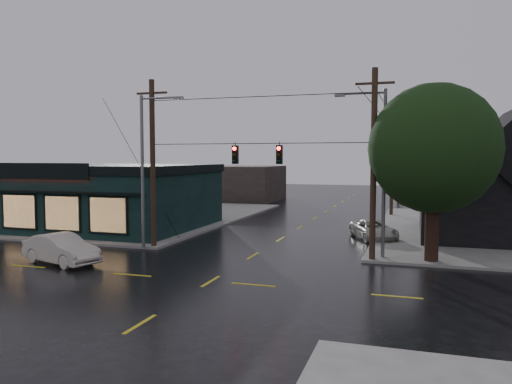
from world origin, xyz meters
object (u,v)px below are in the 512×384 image
(sedan_cream, at_px, (61,249))
(suv_silver, at_px, (374,230))
(utility_pole_nw, at_px, (154,248))
(corner_tree, at_px, (434,149))
(utility_pole_ne, at_px, (372,262))

(sedan_cream, xyz_separation_m, suv_silver, (14.85, 12.89, -0.12))
(utility_pole_nw, distance_m, sedan_cream, 5.98)
(corner_tree, height_order, sedan_cream, corner_tree)
(utility_pole_nw, xyz_separation_m, sedan_cream, (-2.35, -5.45, 0.77))
(corner_tree, height_order, utility_pole_ne, corner_tree)
(utility_pole_ne, xyz_separation_m, sedan_cream, (-15.35, -5.45, 0.77))
(utility_pole_nw, bearing_deg, utility_pole_ne, 0.00)
(corner_tree, bearing_deg, utility_pole_ne, -170.46)
(utility_pole_nw, xyz_separation_m, suv_silver, (12.50, 7.44, 0.65))
(utility_pole_nw, relative_size, suv_silver, 2.16)
(corner_tree, xyz_separation_m, sedan_cream, (-18.32, -5.95, -5.19))
(corner_tree, xyz_separation_m, suv_silver, (-3.48, 6.94, -5.31))
(utility_pole_nw, height_order, sedan_cream, utility_pole_nw)
(corner_tree, xyz_separation_m, utility_pole_nw, (-15.98, -0.50, -5.96))
(utility_pole_ne, bearing_deg, sedan_cream, -160.46)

